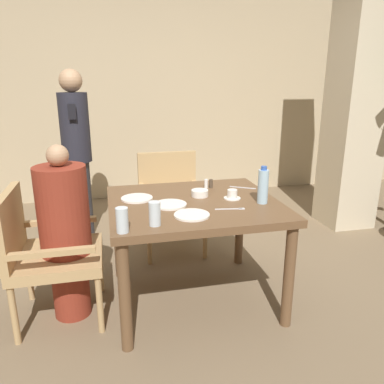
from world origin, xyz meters
name	(u,v)px	position (x,y,z in m)	size (l,w,h in m)	color
ground_plane	(194,297)	(0.00, 0.00, 0.00)	(16.00, 16.00, 0.00)	#7A664C
wall_back	(146,91)	(0.00, 2.66, 1.40)	(8.00, 0.06, 2.80)	tan
pillar_stone	(357,99)	(1.98, 1.10, 1.35)	(0.48, 0.48, 2.70)	beige
dining_table	(194,214)	(0.00, 0.00, 0.65)	(1.14, 1.02, 0.75)	brown
chair_left_side	(44,249)	(-0.99, 0.00, 0.49)	(0.56, 0.56, 0.88)	tan
diner_in_left_chair	(65,232)	(-0.85, 0.00, 0.60)	(0.32, 0.32, 1.17)	maroon
chair_far_side	(171,197)	(0.00, 0.93, 0.49)	(0.56, 0.56, 0.88)	tan
standing_host	(77,150)	(-0.84, 1.42, 0.88)	(0.28, 0.31, 1.64)	#2D2D33
plate_main_left	(137,198)	(-0.37, 0.13, 0.75)	(0.22, 0.22, 0.01)	white
plate_main_right	(192,215)	(-0.08, -0.28, 0.75)	(0.22, 0.22, 0.01)	white
plate_dessert_center	(170,205)	(-0.17, -0.05, 0.75)	(0.22, 0.22, 0.01)	white
teacup_with_saucer	(232,195)	(0.27, -0.01, 0.77)	(0.12, 0.12, 0.07)	white
bowl_small	(200,193)	(0.07, 0.10, 0.77)	(0.12, 0.12, 0.05)	white
water_bottle	(263,186)	(0.44, -0.14, 0.86)	(0.07, 0.07, 0.25)	#A3C6DB
glass_tall_near	(155,214)	(-0.32, -0.38, 0.81)	(0.07, 0.07, 0.14)	silver
glass_tall_mid	(122,220)	(-0.50, -0.44, 0.81)	(0.07, 0.07, 0.14)	silver
salt_shaker	(206,184)	(0.17, 0.29, 0.78)	(0.03, 0.03, 0.07)	white
pepper_shaker	(211,184)	(0.21, 0.29, 0.78)	(0.03, 0.03, 0.07)	#4C3D2D
fork_beside_plate	(233,209)	(0.21, -0.22, 0.75)	(0.19, 0.05, 0.00)	silver
knife_beside_plate	(244,188)	(0.45, 0.23, 0.75)	(0.18, 0.12, 0.00)	silver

